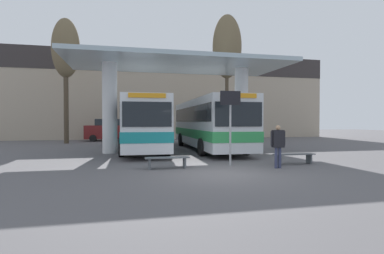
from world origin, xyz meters
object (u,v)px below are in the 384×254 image
object	(u,v)px
transit_bus_left_bay	(142,123)
waiting_bench_mid_platform	(167,160)
transit_bus_center_bay	(208,122)
poplar_tree_behind_right	(66,50)
parked_car_street	(108,130)
poplar_tree_behind_left	(227,47)
pedestrian_waiting	(278,142)
info_sign_platform	(230,113)
waiting_bench_near_pillar	(294,156)

from	to	relation	value
transit_bus_left_bay	waiting_bench_mid_platform	size ratio (longest dim) A/B	6.88
transit_bus_center_bay	poplar_tree_behind_right	distance (m)	14.35
transit_bus_center_bay	parked_car_street	distance (m)	12.67
poplar_tree_behind_left	parked_car_street	world-z (taller)	poplar_tree_behind_left
transit_bus_left_bay	pedestrian_waiting	size ratio (longest dim) A/B	7.01
transit_bus_left_bay	info_sign_platform	bearing A→B (deg)	113.67
waiting_bench_near_pillar	waiting_bench_mid_platform	size ratio (longest dim) A/B	1.06
transit_bus_center_bay	poplar_tree_behind_right	size ratio (longest dim) A/B	1.13
transit_bus_center_bay	waiting_bench_mid_platform	size ratio (longest dim) A/B	6.81
transit_bus_center_bay	waiting_bench_near_pillar	size ratio (longest dim) A/B	6.45
pedestrian_waiting	poplar_tree_behind_left	size ratio (longest dim) A/B	0.15
pedestrian_waiting	info_sign_platform	bearing A→B (deg)	144.69
info_sign_platform	parked_car_street	bearing A→B (deg)	108.27
waiting_bench_mid_platform	pedestrian_waiting	world-z (taller)	pedestrian_waiting
waiting_bench_mid_platform	pedestrian_waiting	distance (m)	4.51
parked_car_street	poplar_tree_behind_left	bearing A→B (deg)	-22.80
pedestrian_waiting	parked_car_street	distance (m)	20.40
transit_bus_left_bay	poplar_tree_behind_left	xyz separation A→B (m)	(7.82, 5.41, 6.66)
waiting_bench_near_pillar	info_sign_platform	world-z (taller)	info_sign_platform
transit_bus_left_bay	poplar_tree_behind_left	size ratio (longest dim) A/B	1.07
transit_bus_center_bay	info_sign_platform	distance (m)	7.33
waiting_bench_near_pillar	info_sign_platform	bearing A→B (deg)	174.36
waiting_bench_near_pillar	transit_bus_center_bay	bearing A→B (deg)	103.59
pedestrian_waiting	poplar_tree_behind_right	size ratio (longest dim) A/B	0.16
transit_bus_left_bay	parked_car_street	bearing A→B (deg)	-74.14
waiting_bench_mid_platform	poplar_tree_behind_right	bearing A→B (deg)	112.67
transit_bus_left_bay	transit_bus_center_bay	size ratio (longest dim) A/B	1.01
waiting_bench_mid_platform	transit_bus_center_bay	bearing A→B (deg)	63.13
waiting_bench_near_pillar	pedestrian_waiting	size ratio (longest dim) A/B	1.08
poplar_tree_behind_right	pedestrian_waiting	bearing A→B (deg)	-56.47
pedestrian_waiting	parked_car_street	world-z (taller)	parked_car_street
transit_bus_center_bay	info_sign_platform	size ratio (longest dim) A/B	3.77
transit_bus_center_bay	info_sign_platform	bearing A→B (deg)	83.16
pedestrian_waiting	waiting_bench_mid_platform	bearing A→B (deg)	169.22
info_sign_platform	parked_car_street	size ratio (longest dim) A/B	0.73
waiting_bench_near_pillar	info_sign_platform	size ratio (longest dim) A/B	0.58
waiting_bench_mid_platform	waiting_bench_near_pillar	bearing A→B (deg)	0.00
info_sign_platform	poplar_tree_behind_right	size ratio (longest dim) A/B	0.30
transit_bus_left_bay	info_sign_platform	size ratio (longest dim) A/B	3.81
transit_bus_left_bay	poplar_tree_behind_left	distance (m)	11.61
poplar_tree_behind_left	transit_bus_center_bay	bearing A→B (deg)	-120.17
transit_bus_left_bay	pedestrian_waiting	bearing A→B (deg)	119.47
pedestrian_waiting	poplar_tree_behind_left	distance (m)	16.49
transit_bus_center_bay	waiting_bench_near_pillar	world-z (taller)	transit_bus_center_bay
info_sign_platform	poplar_tree_behind_right	world-z (taller)	poplar_tree_behind_right
waiting_bench_near_pillar	parked_car_street	size ratio (longest dim) A/B	0.43
transit_bus_left_bay	info_sign_platform	world-z (taller)	transit_bus_left_bay
poplar_tree_behind_right	parked_car_street	world-z (taller)	poplar_tree_behind_right
info_sign_platform	pedestrian_waiting	bearing A→B (deg)	-35.88
transit_bus_left_bay	transit_bus_center_bay	xyz separation A→B (m)	(4.32, -0.62, 0.01)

